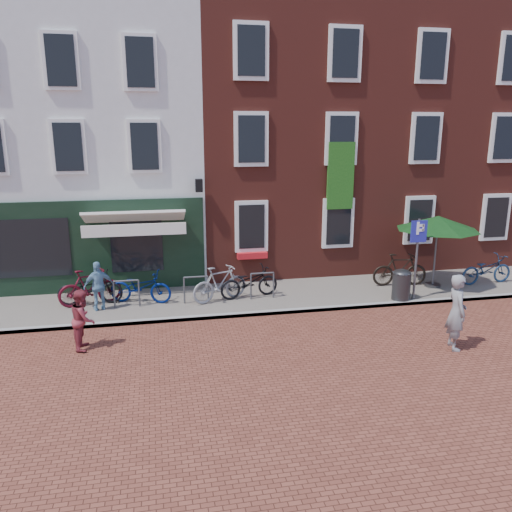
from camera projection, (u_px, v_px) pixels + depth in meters
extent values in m
plane|color=brown|center=(254.00, 317.00, 14.32)|extent=(80.00, 80.00, 0.00)
cube|color=slate|center=(276.00, 296.00, 15.92)|extent=(24.00, 3.00, 0.10)
cube|color=silver|center=(86.00, 145.00, 18.91)|extent=(8.00, 8.00, 9.00)
cube|color=maroon|center=(269.00, 131.00, 20.11)|extent=(6.00, 8.00, 10.00)
cube|color=maroon|center=(409.00, 131.00, 21.25)|extent=(6.00, 8.00, 10.00)
cylinder|color=#303133|center=(401.00, 286.00, 15.35)|extent=(0.54, 0.54, 0.82)
ellipsoid|color=#303133|center=(402.00, 271.00, 15.23)|extent=(0.54, 0.54, 0.25)
cylinder|color=#4C4C4F|center=(416.00, 260.00, 15.17)|extent=(0.07, 0.07, 2.47)
cube|color=#22259C|center=(419.00, 231.00, 14.94)|extent=(0.50, 0.04, 0.65)
cylinder|color=#4C4C4F|center=(432.00, 285.00, 16.70)|extent=(0.50, 0.50, 0.08)
cylinder|color=#4C4C4F|center=(435.00, 254.00, 16.43)|extent=(0.06, 0.06, 2.21)
cone|color=#113B13|center=(438.00, 220.00, 16.16)|extent=(2.64, 2.64, 0.45)
imported|color=gray|center=(457.00, 312.00, 12.07)|extent=(0.56, 0.74, 1.85)
imported|color=maroon|center=(83.00, 319.00, 12.13)|extent=(0.58, 0.73, 1.47)
imported|color=#6691AE|center=(99.00, 286.00, 14.39)|extent=(0.90, 0.57, 1.42)
imported|color=black|center=(90.00, 288.00, 14.92)|extent=(1.87, 0.68, 0.97)
imported|color=#500A18|center=(90.00, 287.00, 14.84)|extent=(1.87, 0.99, 1.08)
imported|color=#041555|center=(140.00, 287.00, 15.06)|extent=(1.96, 1.17, 0.97)
imported|color=gray|center=(220.00, 284.00, 15.18)|extent=(1.86, 1.15, 1.08)
imported|color=black|center=(249.00, 282.00, 15.52)|extent=(1.95, 1.01, 0.97)
imported|color=black|center=(400.00, 270.00, 16.65)|extent=(1.84, 0.70, 1.08)
imported|color=#172D4C|center=(487.00, 269.00, 16.88)|extent=(1.90, 0.78, 0.97)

